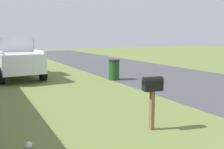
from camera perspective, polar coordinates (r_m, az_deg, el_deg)
mailbox at (r=5.42m, az=9.61°, el=-3.18°), size 0.29×0.47×1.23m
pickup_truck at (r=13.56m, az=-21.94°, el=4.16°), size 5.07×2.20×2.09m
trash_bin at (r=11.70m, az=0.48°, el=1.15°), size 0.55×0.55×0.99m
litter_bag_midfield_b at (r=4.98m, az=-19.23°, el=-15.63°), size 0.14×0.14×0.14m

